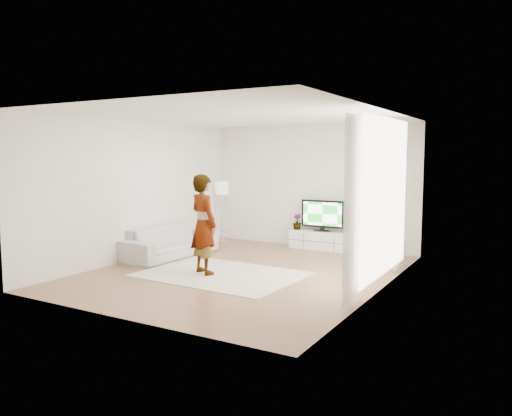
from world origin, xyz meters
The scene contains 17 objects.
floor centered at (0.00, 0.00, 0.00)m, with size 6.00×6.00×0.00m, color #946242.
ceiling centered at (0.00, 0.00, 2.80)m, with size 6.00×6.00×0.00m, color white.
wall_left centered at (-2.50, 0.00, 1.40)m, with size 0.02×6.00×2.80m, color white.
wall_right centered at (2.50, 0.00, 1.40)m, with size 0.02×6.00×2.80m, color white.
wall_back centered at (0.00, 3.00, 1.40)m, with size 5.00×0.02×2.80m, color white.
wall_front centered at (0.00, -3.00, 1.40)m, with size 5.00×0.02×2.80m, color white.
window centered at (2.48, 0.30, 1.45)m, with size 0.01×2.60×2.50m, color white.
curtain_near centered at (2.40, -1.00, 1.35)m, with size 0.04×0.70×2.60m, color white.
curtain_far centered at (2.40, 1.60, 1.35)m, with size 0.04×0.70×2.60m, color white.
media_console centered at (0.39, 2.76, 0.20)m, with size 1.46×0.41×0.41m.
television centered at (0.39, 2.79, 0.79)m, with size 1.01×0.20×0.70m.
game_console centered at (1.02, 2.76, 0.52)m, with size 0.08×0.16×0.21m.
potted_plant centered at (-0.23, 2.77, 0.59)m, with size 0.20×0.20×0.36m, color #3F7238.
rug centered at (-0.23, -0.36, 0.01)m, with size 2.74×1.98×0.01m, color beige.
player centered at (-0.53, -0.47, 0.90)m, with size 0.64×0.42×1.77m, color #334772.
sofa centered at (-2.03, 0.44, 0.32)m, with size 2.18×0.85×0.64m, color beige.
floor_lamp centered at (-2.20, 2.61, 1.25)m, with size 0.33×0.33×1.47m.
Camera 1 is at (4.64, -7.56, 2.10)m, focal length 35.00 mm.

